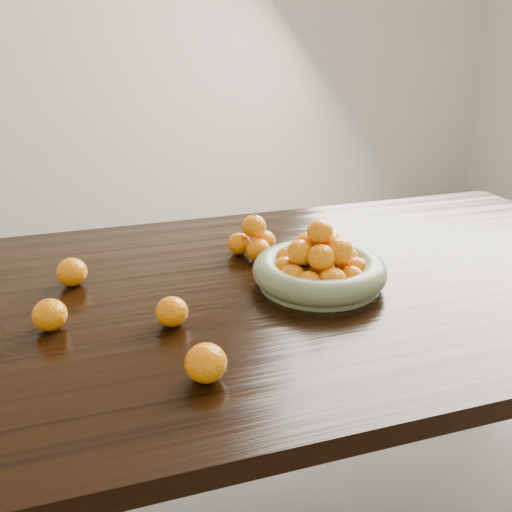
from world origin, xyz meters
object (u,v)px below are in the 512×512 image
object	(u,v)px
dining_table	(249,324)
loose_orange_0	(50,315)
orange_pyramid	(254,240)
fruit_bowl	(319,268)

from	to	relation	value
dining_table	loose_orange_0	size ratio (longest dim) A/B	31.21
dining_table	loose_orange_0	xyz separation A→B (m)	(-0.40, -0.06, 0.12)
orange_pyramid	loose_orange_0	size ratio (longest dim) A/B	1.91
loose_orange_0	dining_table	bearing A→B (deg)	8.51
orange_pyramid	loose_orange_0	bearing A→B (deg)	-153.39
fruit_bowl	loose_orange_0	distance (m)	0.55
dining_table	fruit_bowl	distance (m)	0.20
fruit_bowl	orange_pyramid	world-z (taller)	fruit_bowl
fruit_bowl	dining_table	bearing A→B (deg)	168.11
fruit_bowl	loose_orange_0	world-z (taller)	fruit_bowl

